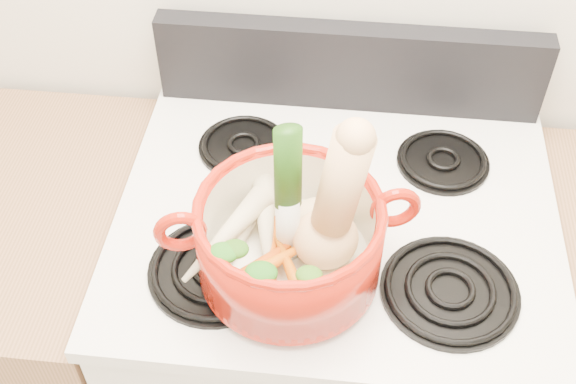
# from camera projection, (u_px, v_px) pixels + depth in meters

# --- Properties ---
(stove_body) EXTENTS (0.76, 0.65, 0.92)m
(stove_body) POSITION_uv_depth(u_px,v_px,m) (327.00, 354.00, 1.64)
(stove_body) COLOR white
(stove_body) RESTS_ON floor
(cooktop) EXTENTS (0.78, 0.67, 0.03)m
(cooktop) POSITION_uv_depth(u_px,v_px,m) (337.00, 215.00, 1.29)
(cooktop) COLOR silver
(cooktop) RESTS_ON stove_body
(control_backsplash) EXTENTS (0.76, 0.05, 0.18)m
(control_backsplash) POSITION_uv_depth(u_px,v_px,m) (349.00, 67.00, 1.42)
(control_backsplash) COLOR black
(control_backsplash) RESTS_ON cooktop
(burner_front_left) EXTENTS (0.22, 0.22, 0.02)m
(burner_front_left) POSITION_uv_depth(u_px,v_px,m) (216.00, 269.00, 1.18)
(burner_front_left) COLOR black
(burner_front_left) RESTS_ON cooktop
(burner_front_right) EXTENTS (0.22, 0.22, 0.02)m
(burner_front_right) POSITION_uv_depth(u_px,v_px,m) (450.00, 290.00, 1.15)
(burner_front_right) COLOR black
(burner_front_right) RESTS_ON cooktop
(burner_back_left) EXTENTS (0.17, 0.17, 0.02)m
(burner_back_left) POSITION_uv_depth(u_px,v_px,m) (244.00, 145.00, 1.39)
(burner_back_left) COLOR black
(burner_back_left) RESTS_ON cooktop
(burner_back_right) EXTENTS (0.17, 0.17, 0.02)m
(burner_back_right) POSITION_uv_depth(u_px,v_px,m) (443.00, 160.00, 1.36)
(burner_back_right) COLOR black
(burner_back_right) RESTS_ON cooktop
(dutch_oven) EXTENTS (0.35, 0.35, 0.14)m
(dutch_oven) POSITION_uv_depth(u_px,v_px,m) (289.00, 240.00, 1.12)
(dutch_oven) COLOR #A3170A
(dutch_oven) RESTS_ON burner_front_left
(pot_handle_left) EXTENTS (0.08, 0.04, 0.08)m
(pot_handle_left) POSITION_uv_depth(u_px,v_px,m) (180.00, 232.00, 1.07)
(pot_handle_left) COLOR #A3170A
(pot_handle_left) RESTS_ON dutch_oven
(pot_handle_right) EXTENTS (0.08, 0.04, 0.08)m
(pot_handle_right) POSITION_uv_depth(u_px,v_px,m) (395.00, 208.00, 1.10)
(pot_handle_right) COLOR #A3170A
(pot_handle_right) RESTS_ON dutch_oven
(squash) EXTENTS (0.17, 0.15, 0.28)m
(squash) POSITION_uv_depth(u_px,v_px,m) (328.00, 201.00, 1.05)
(squash) COLOR #DCB070
(squash) RESTS_ON dutch_oven
(leek) EXTENTS (0.05, 0.06, 0.27)m
(leek) POSITION_uv_depth(u_px,v_px,m) (288.00, 194.00, 1.06)
(leek) COLOR silver
(leek) RESTS_ON dutch_oven
(ginger) EXTENTS (0.10, 0.08, 0.05)m
(ginger) POSITION_uv_depth(u_px,v_px,m) (319.00, 214.00, 1.18)
(ginger) COLOR #D7BD84
(ginger) RESTS_ON dutch_oven
(parsnip_0) EXTENTS (0.11, 0.25, 0.07)m
(parsnip_0) POSITION_uv_depth(u_px,v_px,m) (246.00, 223.00, 1.17)
(parsnip_0) COLOR beige
(parsnip_0) RESTS_ON dutch_oven
(parsnip_1) EXTENTS (0.12, 0.20, 0.06)m
(parsnip_1) POSITION_uv_depth(u_px,v_px,m) (238.00, 227.00, 1.15)
(parsnip_1) COLOR beige
(parsnip_1) RESTS_ON dutch_oven
(parsnip_2) EXTENTS (0.08, 0.21, 0.06)m
(parsnip_2) POSITION_uv_depth(u_px,v_px,m) (266.00, 221.00, 1.15)
(parsnip_2) COLOR beige
(parsnip_2) RESTS_ON dutch_oven
(parsnip_3) EXTENTS (0.14, 0.19, 0.06)m
(parsnip_3) POSITION_uv_depth(u_px,v_px,m) (225.00, 235.00, 1.12)
(parsnip_3) COLOR beige
(parsnip_3) RESTS_ON dutch_oven
(carrot_0) EXTENTS (0.04, 0.18, 0.05)m
(carrot_0) POSITION_uv_depth(u_px,v_px,m) (270.00, 263.00, 1.12)
(carrot_0) COLOR #CD500A
(carrot_0) RESTS_ON dutch_oven
(carrot_1) EXTENTS (0.13, 0.14, 0.05)m
(carrot_1) POSITION_uv_depth(u_px,v_px,m) (259.00, 267.00, 1.10)
(carrot_1) COLOR #C53E09
(carrot_1) RESTS_ON dutch_oven
(carrot_2) EXTENTS (0.09, 0.16, 0.04)m
(carrot_2) POSITION_uv_depth(u_px,v_px,m) (292.00, 276.00, 1.08)
(carrot_2) COLOR #B85409
(carrot_2) RESTS_ON dutch_oven
(carrot_3) EXTENTS (0.12, 0.11, 0.04)m
(carrot_3) POSITION_uv_depth(u_px,v_px,m) (276.00, 262.00, 1.10)
(carrot_3) COLOR #D0640A
(carrot_3) RESTS_ON dutch_oven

